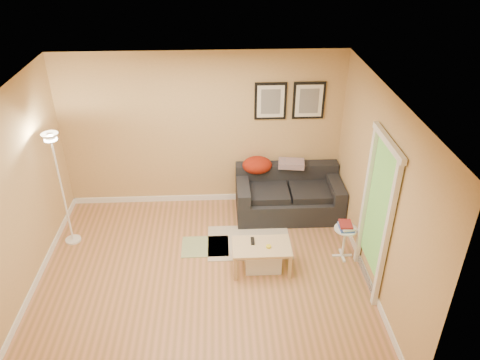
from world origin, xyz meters
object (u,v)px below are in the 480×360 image
Objects in this scene: side_table at (344,242)px; coffee_table at (261,257)px; storage_bin at (263,258)px; floor_lamp at (63,193)px; sofa at (289,194)px; book_stack at (346,226)px.

coffee_table is at bearing -170.15° from side_table.
storage_bin is 1.20m from side_table.
floor_lamp is (-2.81, 0.78, 0.65)m from coffee_table.
sofa is at bearing 9.93° from floor_lamp.
storage_bin is (0.02, 0.03, -0.04)m from coffee_table.
coffee_table is (-0.57, -1.37, -0.17)m from sofa.
sofa is 3.32× the size of storage_bin.
side_table is 1.95× the size of book_stack.
floor_lamp is at bearing 155.03° from coffee_table.
coffee_table is at bearing -159.40° from book_stack.
coffee_table is at bearing -131.27° from storage_bin.
floor_lamp is (-4.02, 0.56, 0.31)m from book_stack.
sofa is 3.46m from floor_lamp.
floor_lamp reaches higher than storage_bin.
floor_lamp is at bearing 171.98° from side_table.
storage_bin is 3.02m from floor_lamp.
coffee_table is 3.13× the size of book_stack.
side_table reaches higher than storage_bin.
storage_bin is at bearing -112.03° from sofa.
floor_lamp is (-3.38, -0.59, 0.48)m from sofa.
coffee_table is 0.45× the size of floor_lamp.
book_stack reaches higher than side_table.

